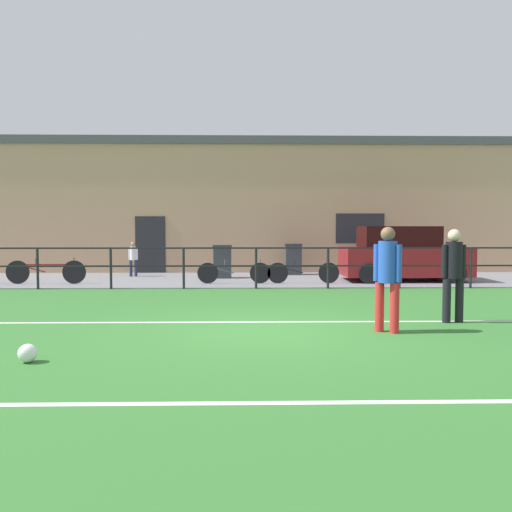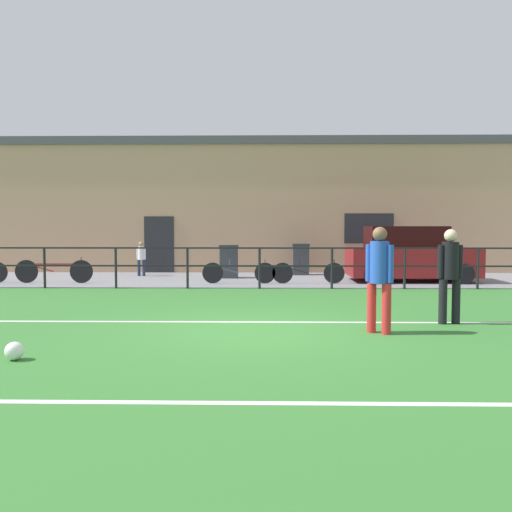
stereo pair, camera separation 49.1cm
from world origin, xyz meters
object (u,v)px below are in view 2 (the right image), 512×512
Objects in this scene: bicycle_parked_3 at (239,272)px; parked_car_red at (410,255)px; player_goalkeeper at (450,270)px; soccer_ball_match at (14,351)px; trash_bin_0 at (301,259)px; player_striker at (379,273)px; bicycle_parked_1 at (54,271)px; trash_bin_1 at (229,261)px; bicycle_parked_2 at (308,273)px; spectator_child at (141,257)px.

parked_car_red is at bearing 8.11° from bicycle_parked_3.
soccer_ball_match is (-6.48, -2.71, -0.83)m from player_goalkeeper.
trash_bin_0 is (-3.25, 2.16, -0.25)m from parked_car_red.
player_goalkeeper is at bearing 22.69° from soccer_ball_match.
bicycle_parked_1 is (-8.23, 7.36, -0.59)m from player_striker.
soccer_ball_match is 0.06× the size of parked_car_red.
player_goalkeeper is 1.53× the size of trash_bin_1.
bicycle_parked_1 is 7.67m from bicycle_parked_2.
spectator_child is at bearing 146.08° from bicycle_parked_3.
soccer_ball_match is at bearing 13.69° from player_goalkeeper.
bicycle_parked_1 is (-3.17, 9.19, 0.26)m from soccer_ball_match.
trash_bin_1 is at bearing 170.37° from parked_car_red.
player_goalkeeper is 0.77× the size of bicycle_parked_2.
trash_bin_0 is at bearing 20.88° from bicycle_parked_1.
bicycle_parked_2 is (4.50, 9.19, 0.23)m from soccer_ball_match.
player_goalkeeper reaches higher than soccer_ball_match.
spectator_child is 0.50× the size of bicycle_parked_1.
player_goalkeeper is 7.68m from bicycle_parked_3.
parked_car_red reaches higher than bicycle_parked_1.
bicycle_parked_3 is (3.48, -2.34, -0.34)m from spectator_child.
player_goalkeeper reaches higher than trash_bin_1.
parked_car_red reaches higher than spectator_child.
parked_car_red reaches higher than player_striker.
bicycle_parked_2 is 2.92m from trash_bin_0.
soccer_ball_match is 0.22× the size of trash_bin_0.
trash_bin_1 is at bearing -154.19° from trash_bin_0.
spectator_child reaches higher than trash_bin_1.
soccer_ball_match is (-5.05, -1.83, -0.85)m from player_striker.
parked_car_red is (1.23, 7.24, -0.13)m from player_goalkeeper.
player_striker is at bearing 129.32° from spectator_child.
bicycle_parked_2 reaches higher than soccer_ball_match.
spectator_child is 3.16m from bicycle_parked_1.
player_striker is at bearing 22.58° from player_goalkeeper.
bicycle_parked_2 is 1.98× the size of trash_bin_1.
player_goalkeeper is 1.68m from player_striker.
trash_bin_1 reaches higher than bicycle_parked_2.
player_goalkeeper is 0.76× the size of bicycle_parked_3.
bicycle_parked_3 is 1.99× the size of trash_bin_0.
player_striker is 10.30m from trash_bin_0.
bicycle_parked_3 is at bearing -66.91° from player_goalkeeper.
bicycle_parked_3 is 2.01× the size of trash_bin_1.
trash_bin_1 is at bearing 143.64° from player_striker.
spectator_child is at bearing -58.46° from player_goalkeeper.
player_striker is at bearing -41.82° from bicycle_parked_1.
spectator_child is at bearing -174.11° from trash_bin_0.
trash_bin_0 is (-0.03, 2.91, 0.23)m from bicycle_parked_2.
parked_car_red is 1.80× the size of bicycle_parked_2.
spectator_child is at bearing 95.28° from soccer_ball_match.
spectator_child is (-1.07, 11.54, 0.57)m from soccer_ball_match.
bicycle_parked_3 is (-4.06, 6.48, -0.60)m from player_goalkeeper.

